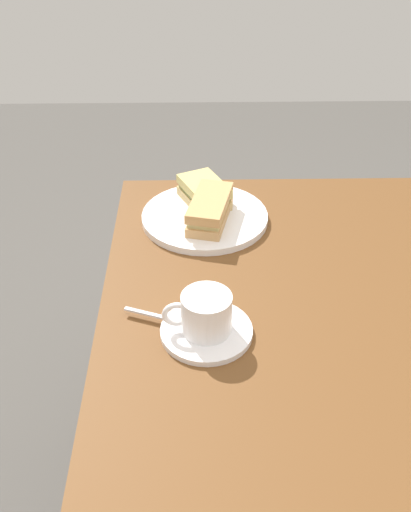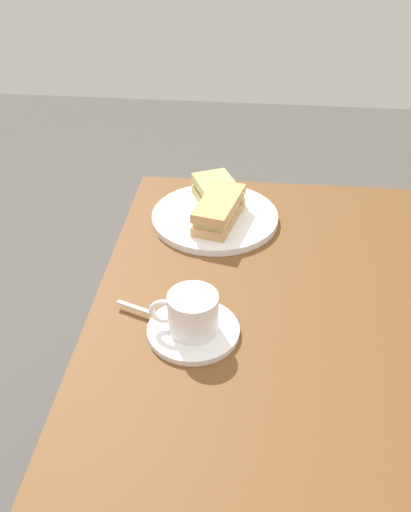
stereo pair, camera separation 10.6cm
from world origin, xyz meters
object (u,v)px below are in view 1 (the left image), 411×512
object	(u,v)px
dining_table	(381,452)
sandwich_front	(210,209)
sandwich_plate	(205,217)
spoon	(162,317)
coffee_cup	(205,312)
coffee_saucer	(206,331)
sandwich_back	(204,192)

from	to	relation	value
dining_table	sandwich_front	distance (m)	0.55
sandwich_plate	spoon	bearing A→B (deg)	166.58
sandwich_plate	coffee_cup	xyz separation A→B (m)	(-0.33, 0.01, 0.04)
dining_table	sandwich_plate	size ratio (longest dim) A/B	5.32
sandwich_plate	sandwich_front	bearing A→B (deg)	-155.91
coffee_cup	dining_table	bearing A→B (deg)	-124.89
coffee_saucer	coffee_cup	distance (m)	0.04
sandwich_front	sandwich_back	bearing A→B (deg)	8.49
coffee_cup	coffee_saucer	bearing A→B (deg)	-87.32
coffee_cup	spoon	size ratio (longest dim) A/B	1.12
sandwich_back	spoon	size ratio (longest dim) A/B	1.39
sandwich_back	spoon	bearing A→B (deg)	168.46
sandwich_front	coffee_cup	size ratio (longest dim) A/B	1.46
spoon	dining_table	bearing A→B (deg)	-122.23
sandwich_front	coffee_saucer	xyz separation A→B (m)	(-0.31, 0.01, -0.03)
sandwich_back	coffee_cup	xyz separation A→B (m)	(-0.38, 0.00, 0.01)
sandwich_plate	sandwich_front	distance (m)	0.04
spoon	sandwich_back	bearing A→B (deg)	-11.54
sandwich_front	dining_table	bearing A→B (deg)	-154.51
sandwich_front	coffee_saucer	size ratio (longest dim) A/B	1.09
coffee_saucer	spoon	world-z (taller)	spoon
sandwich_plate	coffee_cup	size ratio (longest dim) A/B	2.35
coffee_saucer	coffee_cup	xyz separation A→B (m)	(-0.00, 0.00, 0.04)
sandwich_plate	spoon	size ratio (longest dim) A/B	2.64
dining_table	sandwich_plate	xyz separation A→B (m)	(0.51, 0.24, 0.08)
coffee_cup	spoon	distance (m)	0.08
sandwich_back	dining_table	bearing A→B (deg)	-156.47
sandwich_plate	sandwich_front	world-z (taller)	sandwich_front
sandwich_plate	coffee_saucer	world-z (taller)	sandwich_plate
sandwich_back	coffee_saucer	size ratio (longest dim) A/B	0.92
sandwich_back	coffee_cup	bearing A→B (deg)	179.27
sandwich_front	sandwich_back	world-z (taller)	sandwich_front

